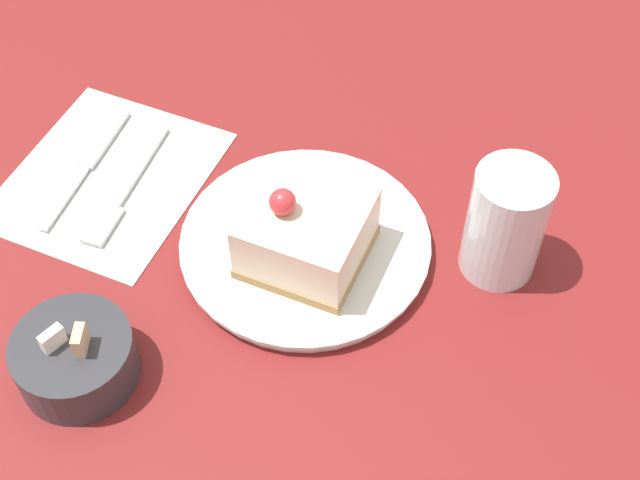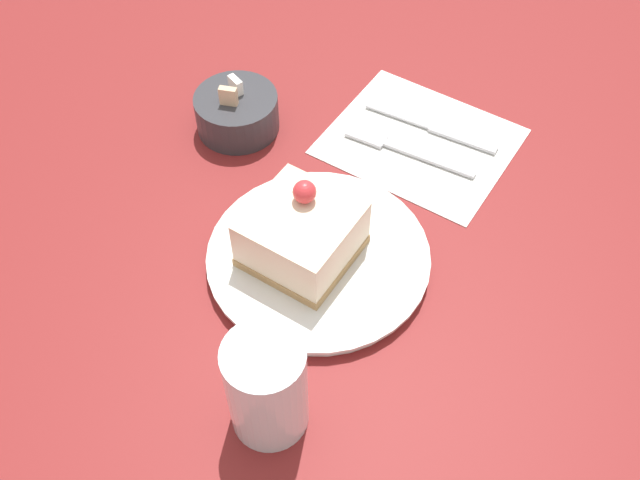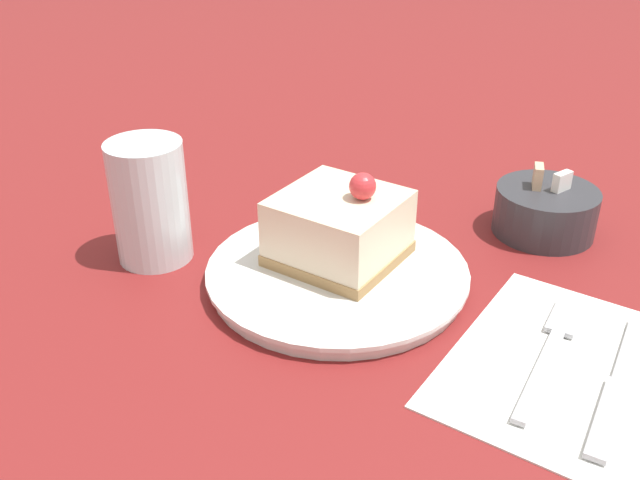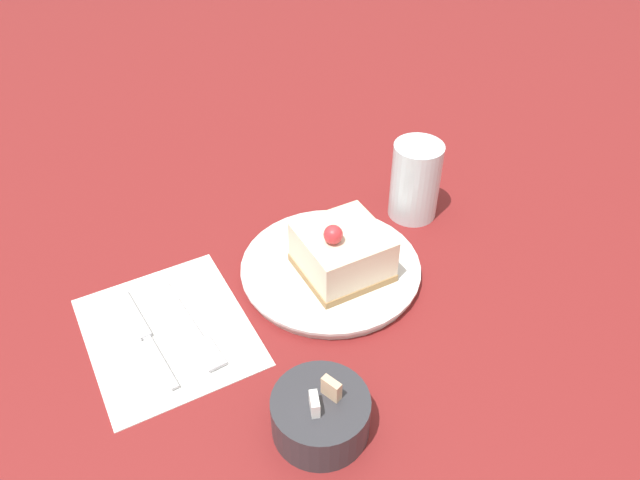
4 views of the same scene
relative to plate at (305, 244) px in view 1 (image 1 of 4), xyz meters
The scene contains 8 objects.
ground_plane 0.03m from the plate, 39.62° to the left, with size 4.00×4.00×0.00m, color maroon.
plate is the anchor object (origin of this frame).
cake_slice 0.04m from the plate, 114.35° to the left, with size 0.11×0.10×0.08m.
napkin 0.21m from the plate, ahead, with size 0.19×0.22×0.00m.
fork 0.19m from the plate, ahead, with size 0.02×0.16×0.00m.
knife 0.24m from the plate, ahead, with size 0.02×0.17×0.00m.
sugar_bowl 0.22m from the plate, 54.52° to the left, with size 0.10×0.10×0.07m.
drinking_glass 0.18m from the plate, 165.01° to the right, with size 0.07×0.07×0.11m.
Camera 1 is at (-0.20, 0.44, 0.64)m, focal length 50.00 mm.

